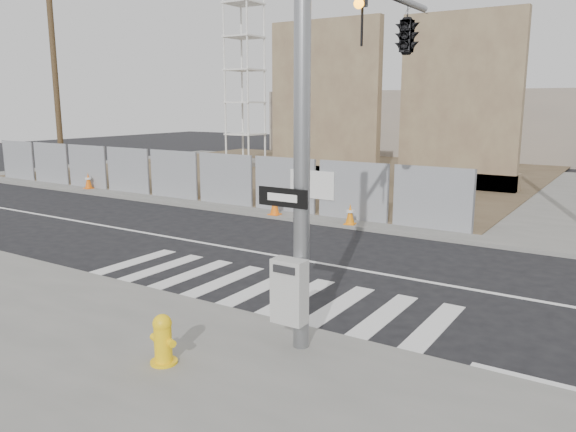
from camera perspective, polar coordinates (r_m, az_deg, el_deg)
The scene contains 13 objects.
ground at distance 14.67m, azimuth 2.75°, elevation -4.73°, with size 100.00×100.00×0.00m, color black.
sidewalk_far at distance 27.45m, azimuth 17.54°, elevation 2.46°, with size 50.00×20.00×0.12m, color slate.
signal_pole at distance 11.16m, azimuth 9.06°, elevation 14.89°, with size 0.96×5.87×7.00m.
chain_link_fence at distance 24.39m, azimuth -11.90°, elevation 4.20°, with size 24.60×0.04×2.00m, color gray.
concrete_wall_left at distance 28.94m, azimuth 3.77°, elevation 10.00°, with size 6.00×1.30×8.00m.
concrete_wall_right at distance 27.37m, azimuth 16.98°, elevation 9.46°, with size 5.50×1.30×8.00m.
crane_tower at distance 36.92m, azimuth -4.51°, elevation 19.07°, with size 2.60×2.60×18.15m.
utility_pole_left at distance 30.68m, azimuth -22.55°, elevation 12.67°, with size 1.60×0.28×10.00m.
fire_hydrant at distance 9.03m, azimuth -12.59°, elevation -12.12°, with size 0.54×0.54×0.80m.
traffic_cone_a at distance 28.05m, azimuth -19.62°, elevation 3.39°, with size 0.43×0.43×0.75m.
traffic_cone_b at distance 23.90m, azimuth -9.49°, elevation 2.58°, with size 0.47×0.47×0.72m.
traffic_cone_c at distance 20.18m, azimuth -1.36°, elevation 1.15°, with size 0.41×0.41×0.75m.
traffic_cone_d at distance 18.69m, azimuth 6.33°, elevation 0.16°, with size 0.40×0.40×0.68m.
Camera 1 is at (7.01, -12.23, 4.07)m, focal length 35.00 mm.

